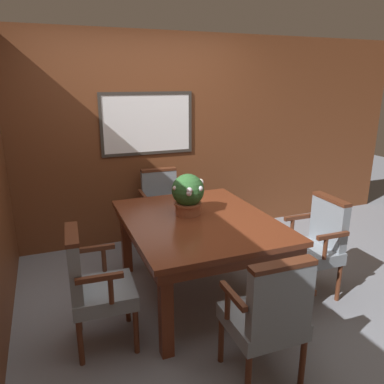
{
  "coord_description": "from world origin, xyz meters",
  "views": [
    {
      "loc": [
        -1.11,
        -2.67,
        1.91
      ],
      "look_at": [
        0.06,
        0.33,
        0.95
      ],
      "focal_mm": 35.0,
      "sensor_mm": 36.0,
      "label": 1
    }
  ],
  "objects_px": {
    "dining_table": "(198,228)",
    "chair_right_near": "(316,242)",
    "chair_head_far": "(162,205)",
    "potted_plant": "(188,194)",
    "chair_head_near": "(268,314)",
    "chair_left_near": "(93,283)"
  },
  "relations": [
    {
      "from": "dining_table",
      "to": "chair_right_near",
      "type": "height_order",
      "value": "chair_right_near"
    },
    {
      "from": "chair_head_far",
      "to": "potted_plant",
      "type": "bearing_deg",
      "value": -91.38
    },
    {
      "from": "chair_head_near",
      "to": "potted_plant",
      "type": "height_order",
      "value": "potted_plant"
    },
    {
      "from": "chair_left_near",
      "to": "chair_right_near",
      "type": "bearing_deg",
      "value": -87.04
    },
    {
      "from": "dining_table",
      "to": "chair_left_near",
      "type": "xyz_separation_m",
      "value": [
        -0.97,
        -0.36,
        -0.14
      ]
    },
    {
      "from": "chair_left_near",
      "to": "potted_plant",
      "type": "bearing_deg",
      "value": -58.3
    },
    {
      "from": "potted_plant",
      "to": "chair_right_near",
      "type": "bearing_deg",
      "value": -25.9
    },
    {
      "from": "chair_right_near",
      "to": "potted_plant",
      "type": "bearing_deg",
      "value": -114.81
    },
    {
      "from": "dining_table",
      "to": "chair_left_near",
      "type": "bearing_deg",
      "value": -159.62
    },
    {
      "from": "dining_table",
      "to": "chair_right_near",
      "type": "relative_size",
      "value": 1.69
    },
    {
      "from": "chair_right_near",
      "to": "chair_head_far",
      "type": "bearing_deg",
      "value": -145.76
    },
    {
      "from": "dining_table",
      "to": "chair_head_far",
      "type": "xyz_separation_m",
      "value": [
        0.01,
        1.16,
        -0.14
      ]
    },
    {
      "from": "chair_right_near",
      "to": "chair_head_far",
      "type": "height_order",
      "value": "same"
    },
    {
      "from": "chair_head_near",
      "to": "dining_table",
      "type": "bearing_deg",
      "value": -88.65
    },
    {
      "from": "chair_head_near",
      "to": "chair_right_near",
      "type": "height_order",
      "value": "same"
    },
    {
      "from": "chair_head_near",
      "to": "chair_right_near",
      "type": "bearing_deg",
      "value": -141.36
    },
    {
      "from": "chair_right_near",
      "to": "chair_head_far",
      "type": "relative_size",
      "value": 1.0
    },
    {
      "from": "chair_right_near",
      "to": "potted_plant",
      "type": "distance_m",
      "value": 1.24
    },
    {
      "from": "chair_head_far",
      "to": "chair_left_near",
      "type": "height_order",
      "value": "same"
    },
    {
      "from": "chair_head_near",
      "to": "potted_plant",
      "type": "bearing_deg",
      "value": -86.88
    },
    {
      "from": "dining_table",
      "to": "chair_right_near",
      "type": "bearing_deg",
      "value": -19.91
    },
    {
      "from": "dining_table",
      "to": "chair_head_near",
      "type": "distance_m",
      "value": 1.15
    }
  ]
}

